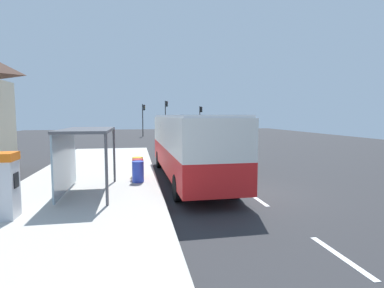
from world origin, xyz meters
TOP-DOWN VIEW (x-y plane):
  - ground_plane at (0.00, 14.00)m, footprint 56.00×92.00m
  - sidewalk_platform at (-6.40, 2.00)m, footprint 6.20×30.00m
  - lane_stripe_seg_0 at (0.25, -6.00)m, footprint 0.16×2.20m
  - lane_stripe_seg_1 at (0.25, -1.00)m, footprint 0.16×2.20m
  - lane_stripe_seg_2 at (0.25, 4.00)m, footprint 0.16×2.20m
  - lane_stripe_seg_3 at (0.25, 9.00)m, footprint 0.16×2.20m
  - lane_stripe_seg_4 at (0.25, 14.00)m, footprint 0.16×2.20m
  - lane_stripe_seg_5 at (0.25, 19.00)m, footprint 0.16×2.20m
  - lane_stripe_seg_6 at (0.25, 24.00)m, footprint 0.16×2.20m
  - lane_stripe_seg_7 at (0.25, 29.00)m, footprint 0.16×2.20m
  - bus at (-1.71, 2.92)m, footprint 2.68×11.05m
  - white_van at (2.20, 23.94)m, footprint 2.23×5.29m
  - sedan_near at (2.30, 34.41)m, footprint 2.00×4.47m
  - ticket_machine at (-8.05, -2.33)m, footprint 0.66×0.76m
  - recycling_bin_blue at (-4.20, 1.98)m, footprint 0.52×0.52m
  - recycling_bin_red at (-4.20, 2.68)m, footprint 0.52×0.52m
  - recycling_bin_yellow at (-4.20, 3.38)m, footprint 0.52×0.52m
  - traffic_light_near_side at (5.50, 34.28)m, footprint 0.49×0.28m
  - traffic_light_far_side at (-3.10, 35.08)m, footprint 0.49×0.28m
  - traffic_light_median at (0.39, 35.88)m, footprint 0.49×0.28m
  - bus_shelter at (-6.41, 0.37)m, footprint 1.80×4.00m

SIDE VIEW (x-z plane):
  - ground_plane at x=0.00m, z-range -0.04..0.00m
  - lane_stripe_seg_0 at x=0.25m, z-range 0.00..0.01m
  - lane_stripe_seg_1 at x=0.25m, z-range 0.00..0.01m
  - lane_stripe_seg_2 at x=0.25m, z-range 0.00..0.01m
  - lane_stripe_seg_3 at x=0.25m, z-range 0.00..0.01m
  - lane_stripe_seg_4 at x=0.25m, z-range 0.00..0.01m
  - lane_stripe_seg_5 at x=0.25m, z-range 0.00..0.01m
  - lane_stripe_seg_6 at x=0.25m, z-range 0.00..0.01m
  - lane_stripe_seg_7 at x=0.25m, z-range 0.00..0.01m
  - sidewalk_platform at x=-6.40m, z-range 0.00..0.18m
  - recycling_bin_blue at x=-4.20m, z-range 0.18..1.13m
  - recycling_bin_red at x=-4.20m, z-range 0.18..1.13m
  - recycling_bin_yellow at x=-4.20m, z-range 0.18..1.13m
  - sedan_near at x=2.30m, z-range 0.03..1.55m
  - ticket_machine at x=-8.05m, z-range 0.20..2.14m
  - white_van at x=2.20m, z-range 0.19..2.49m
  - bus at x=-1.71m, z-range 0.24..3.45m
  - bus_shelter at x=-6.41m, z-range 0.85..3.35m
  - traffic_light_near_side at x=5.50m, z-range 0.78..5.36m
  - traffic_light_far_side at x=-3.10m, z-range 0.81..5.66m
  - traffic_light_median at x=0.39m, z-range 0.87..6.32m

